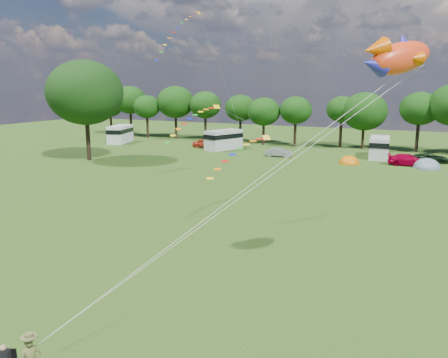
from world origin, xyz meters
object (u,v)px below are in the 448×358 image
at_px(big_tree, 85,93).
at_px(camp_chair, 5,357).
at_px(car_b, 279,152).
at_px(tent_greyblue, 427,168).
at_px(car_d, 431,158).
at_px(fish_kite, 396,57).
at_px(campervan_b, 224,139).
at_px(car_c, 408,160).
at_px(campervan_c, 379,147).
at_px(car_a, 205,143).
at_px(tent_orange, 349,163).
at_px(campervan_a, 120,134).

height_order(big_tree, camp_chair, big_tree).
relative_size(car_b, tent_greyblue, 1.01).
xyz_separation_m(car_d, fish_kite, (-1.59, -44.01, 10.36)).
distance_m(campervan_b, fish_kite, 52.41).
xyz_separation_m(car_b, camp_chair, (7.14, -50.02, 0.11)).
distance_m(big_tree, campervan_b, 22.26).
height_order(car_b, car_c, car_c).
distance_m(camp_chair, fish_kite, 18.12).
bearing_deg(car_c, campervan_c, 35.97).
relative_size(car_a, car_d, 0.90).
bearing_deg(camp_chair, tent_orange, 65.31).
xyz_separation_m(car_c, campervan_b, (-27.38, 2.86, 0.92)).
distance_m(big_tree, car_c, 42.69).
distance_m(big_tree, camp_chair, 47.20).
relative_size(campervan_a, campervan_b, 0.99).
bearing_deg(campervan_c, car_d, -103.15).
bearing_deg(fish_kite, car_d, 37.66).
xyz_separation_m(big_tree, camp_chair, (29.38, -36.00, -8.27)).
bearing_deg(campervan_a, car_b, -112.12).
xyz_separation_m(car_a, tent_orange, (24.22, -5.38, -0.65)).
bearing_deg(tent_orange, car_a, 167.48).
xyz_separation_m(car_c, tent_orange, (-6.99, -1.80, -0.70)).
relative_size(car_c, tent_orange, 1.66).
bearing_deg(big_tree, fish_kite, -32.61).
distance_m(car_b, car_c, 17.08).
height_order(campervan_a, camp_chair, campervan_a).
xyz_separation_m(car_a, car_b, (14.13, -3.97, -0.04)).
bearing_deg(fish_kite, big_tree, 97.12).
bearing_deg(fish_kite, campervan_a, 88.45).
bearing_deg(campervan_a, camp_chair, -161.38).
relative_size(campervan_c, tent_orange, 2.13).
relative_size(campervan_b, tent_greyblue, 1.91).
bearing_deg(car_d, tent_orange, 116.37).
relative_size(car_b, tent_orange, 1.23).
height_order(campervan_c, tent_orange, campervan_c).
height_order(campervan_a, tent_greyblue, campervan_a).
height_order(tent_orange, tent_greyblue, tent_greyblue).
bearing_deg(campervan_c, car_c, -144.36).
relative_size(car_a, car_b, 1.12).
height_order(car_d, campervan_a, campervan_a).
height_order(car_a, campervan_c, campervan_c).
relative_size(car_b, campervan_a, 0.54).
distance_m(car_d, fish_kite, 45.24).
bearing_deg(car_b, big_tree, 118.47).
height_order(big_tree, tent_greyblue, big_tree).
height_order(car_c, car_d, car_c).
xyz_separation_m(big_tree, campervan_a, (-8.24, 16.85, -7.38)).
relative_size(car_b, fish_kite, 1.08).
height_order(car_a, camp_chair, car_a).
xyz_separation_m(camp_chair, fish_kite, (10.93, 10.21, 10.22)).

